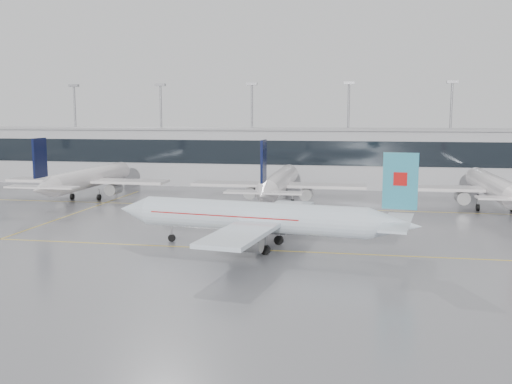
# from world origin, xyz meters

# --- Properties ---
(ground) EXTENTS (320.00, 320.00, 0.00)m
(ground) POSITION_xyz_m (0.00, 0.00, 0.00)
(ground) COLOR slate
(ground) RESTS_ON ground
(taxi_line_main) EXTENTS (120.00, 0.25, 0.01)m
(taxi_line_main) POSITION_xyz_m (0.00, 0.00, 0.01)
(taxi_line_main) COLOR yellow
(taxi_line_main) RESTS_ON ground
(taxi_line_north) EXTENTS (120.00, 0.25, 0.01)m
(taxi_line_north) POSITION_xyz_m (0.00, 30.00, 0.01)
(taxi_line_north) COLOR yellow
(taxi_line_north) RESTS_ON ground
(taxi_line_cross) EXTENTS (0.25, 60.00, 0.01)m
(taxi_line_cross) POSITION_xyz_m (-30.00, 15.00, 0.01)
(taxi_line_cross) COLOR yellow
(taxi_line_cross) RESTS_ON ground
(terminal) EXTENTS (180.00, 15.00, 12.00)m
(terminal) POSITION_xyz_m (0.00, 62.00, 6.00)
(terminal) COLOR #A3A3A7
(terminal) RESTS_ON ground
(terminal_glass) EXTENTS (180.00, 0.20, 5.00)m
(terminal_glass) POSITION_xyz_m (0.00, 54.45, 7.50)
(terminal_glass) COLOR black
(terminal_glass) RESTS_ON ground
(terminal_roof) EXTENTS (182.00, 16.00, 0.40)m
(terminal_roof) POSITION_xyz_m (0.00, 62.00, 12.20)
(terminal_roof) COLOR gray
(terminal_roof) RESTS_ON ground
(light_masts) EXTENTS (156.40, 1.00, 22.60)m
(light_masts) POSITION_xyz_m (0.00, 68.00, 13.34)
(light_masts) COLOR gray
(light_masts) RESTS_ON ground
(air_canada_jet) EXTENTS (36.21, 29.13, 11.35)m
(air_canada_jet) POSITION_xyz_m (2.76, 0.67, 3.59)
(air_canada_jet) COLOR silver
(air_canada_jet) RESTS_ON ground
(parked_jet_b) EXTENTS (29.64, 36.96, 11.72)m
(parked_jet_b) POSITION_xyz_m (-35.00, 33.69, 3.71)
(parked_jet_b) COLOR silver
(parked_jet_b) RESTS_ON ground
(parked_jet_c) EXTENTS (29.64, 36.96, 11.72)m
(parked_jet_c) POSITION_xyz_m (-0.00, 33.69, 3.71)
(parked_jet_c) COLOR silver
(parked_jet_c) RESTS_ON ground
(parked_jet_d) EXTENTS (29.64, 36.96, 11.72)m
(parked_jet_d) POSITION_xyz_m (35.00, 33.69, 3.71)
(parked_jet_d) COLOR silver
(parked_jet_d) RESTS_ON ground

